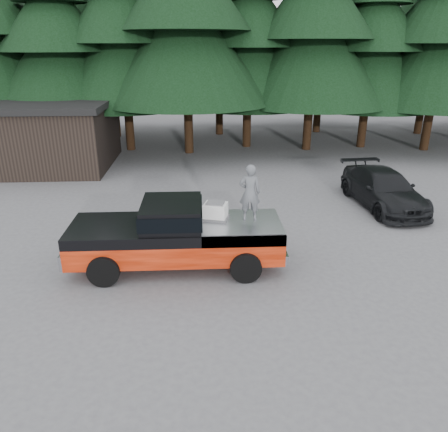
{
  "coord_description": "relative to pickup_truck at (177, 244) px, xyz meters",
  "views": [
    {
      "loc": [
        -0.34,
        -10.58,
        5.9
      ],
      "look_at": [
        0.24,
        0.0,
        1.71
      ],
      "focal_mm": 35.0,
      "sensor_mm": 36.0,
      "label": 1
    }
  ],
  "objects": [
    {
      "name": "ground",
      "position": [
        1.06,
        -0.55,
        -0.67
      ],
      "size": [
        120.0,
        120.0,
        0.0
      ],
      "primitive_type": "plane",
      "color": "#505053",
      "rests_on": "ground"
    },
    {
      "name": "pickup_truck",
      "position": [
        0.0,
        0.0,
        0.0
      ],
      "size": [
        6.0,
        2.04,
        1.33
      ],
      "primitive_type": null,
      "color": "red",
      "rests_on": "ground"
    },
    {
      "name": "truck_cab",
      "position": [
        -0.1,
        0.0,
        0.96
      ],
      "size": [
        1.66,
        1.9,
        0.59
      ],
      "primitive_type": "cube",
      "color": "black",
      "rests_on": "pickup_truck"
    },
    {
      "name": "air_compressor",
      "position": [
        1.1,
        0.23,
        0.88
      ],
      "size": [
        0.74,
        0.66,
        0.43
      ],
      "primitive_type": "cube",
      "rotation": [
        0.0,
        0.0,
        -0.27
      ],
      "color": "silver",
      "rests_on": "pickup_truck"
    },
    {
      "name": "man_on_bed",
      "position": [
        2.04,
        0.1,
        1.46
      ],
      "size": [
        0.61,
        0.42,
        1.59
      ],
      "primitive_type": "imported",
      "rotation": [
        0.0,
        0.0,
        3.07
      ],
      "color": "#55585C",
      "rests_on": "pickup_truck"
    },
    {
      "name": "parked_car",
      "position": [
        7.73,
        4.51,
        0.03
      ],
      "size": [
        2.37,
        4.94,
        1.39
      ],
      "primitive_type": "imported",
      "rotation": [
        0.0,
        0.0,
        0.09
      ],
      "color": "black",
      "rests_on": "ground"
    },
    {
      "name": "utility_building",
      "position": [
        -7.94,
        11.45,
        1.0
      ],
      "size": [
        8.4,
        6.4,
        3.3
      ],
      "color": "black",
      "rests_on": "ground"
    },
    {
      "name": "treeline",
      "position": [
        1.49,
        16.64,
        7.06
      ],
      "size": [
        60.15,
        16.05,
        17.5
      ],
      "color": "black",
      "rests_on": "ground"
    }
  ]
}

